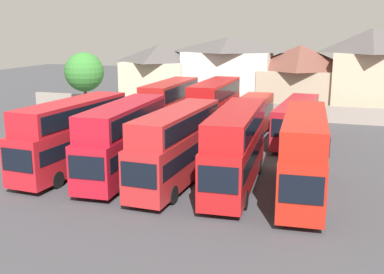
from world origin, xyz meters
TOP-DOWN VIEW (x-y plane):
  - ground at (0.00, 18.00)m, footprint 140.00×140.00m
  - depot_boundary_wall at (0.00, 24.03)m, footprint 56.00×0.50m
  - bus_1 at (-7.92, 0.22)m, footprint 3.27×11.11m
  - bus_2 at (-3.95, 0.18)m, footprint 3.06×10.88m
  - bus_3 at (-0.02, -0.22)m, footprint 2.85×10.95m
  - bus_4 at (3.77, 0.22)m, footprint 3.04×11.19m
  - bus_5 at (7.96, -0.02)m, footprint 3.15×11.35m
  - bus_6 at (-5.83, 14.29)m, footprint 2.64×10.72m
  - bus_7 at (-1.27, 13.87)m, footprint 2.69×10.38m
  - bus_8 at (1.99, 13.98)m, footprint 2.82×11.78m
  - bus_9 at (6.24, 14.34)m, footprint 3.12×12.05m
  - house_terrace_left at (-13.27, 30.37)m, footprint 8.90×7.73m
  - house_terrace_centre at (-3.95, 30.79)m, footprint 11.34×6.99m
  - house_terrace_right at (4.93, 30.51)m, footprint 10.00×6.85m
  - house_terrace_far_right at (12.88, 30.40)m, footprint 8.52×7.77m
  - tree_left_of_lot at (-19.01, 21.03)m, footprint 4.59×4.59m

SIDE VIEW (x-z plane):
  - ground at x=0.00m, z-range 0.00..0.00m
  - depot_boundary_wall at x=0.00m, z-range 0.00..1.80m
  - bus_9 at x=6.24m, z-range 0.25..3.80m
  - bus_8 at x=1.99m, z-range 0.25..3.80m
  - bus_3 at x=-0.02m, z-range 0.31..5.18m
  - bus_6 at x=-5.83m, z-range 0.31..5.24m
  - bus_2 at x=-3.95m, z-range 0.31..5.31m
  - bus_5 at x=7.96m, z-range 0.32..5.32m
  - bus_4 at x=3.77m, z-range 0.32..5.34m
  - bus_1 at x=-7.92m, z-range 0.32..5.34m
  - bus_7 at x=-1.27m, z-range 0.32..5.47m
  - house_terrace_left at x=-13.27m, z-range 0.08..7.94m
  - house_terrace_right at x=4.93m, z-range 0.09..8.07m
  - house_terrace_centre at x=-3.95m, z-range 0.07..8.98m
  - tree_left_of_lot at x=-19.01m, z-range 1.30..8.54m
  - house_terrace_far_right at x=12.88m, z-range 0.10..10.09m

